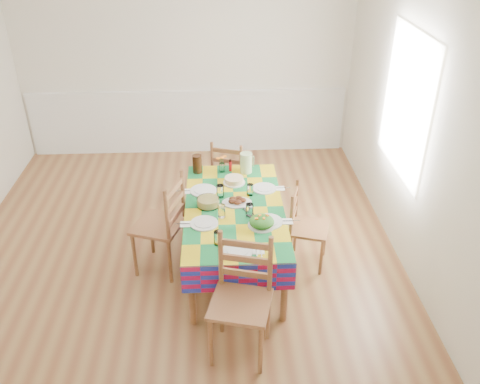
# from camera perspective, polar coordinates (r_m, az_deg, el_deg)

# --- Properties ---
(room) EXTENTS (4.58, 5.08, 2.78)m
(room) POSITION_cam_1_polar(r_m,az_deg,el_deg) (4.69, -7.55, 6.31)
(room) COLOR brown
(room) RESTS_ON ground
(wainscot) EXTENTS (4.41, 0.06, 0.92)m
(wainscot) POSITION_cam_1_polar(r_m,az_deg,el_deg) (7.30, -5.82, 8.05)
(wainscot) COLOR white
(wainscot) RESTS_ON room
(window_right) EXTENTS (0.00, 1.40, 1.40)m
(window_right) POSITION_cam_1_polar(r_m,az_deg,el_deg) (5.22, 18.11, 9.38)
(window_right) COLOR white
(window_right) RESTS_ON room
(dining_table) EXTENTS (0.94, 1.75, 0.68)m
(dining_table) POSITION_cam_1_polar(r_m,az_deg,el_deg) (4.86, -0.63, -2.46)
(dining_table) COLOR brown
(dining_table) RESTS_ON room
(setting_near_head) EXTENTS (0.42, 0.28, 0.12)m
(setting_near_head) POSITION_cam_1_polar(r_m,az_deg,el_deg) (4.26, -0.99, -6.09)
(setting_near_head) COLOR silver
(setting_near_head) RESTS_ON dining_table
(setting_left_near) EXTENTS (0.46, 0.28, 0.12)m
(setting_left_near) POSITION_cam_1_polar(r_m,az_deg,el_deg) (4.61, -3.40, -3.02)
(setting_left_near) COLOR silver
(setting_left_near) RESTS_ON dining_table
(setting_left_far) EXTENTS (0.49, 0.29, 0.13)m
(setting_left_far) POSITION_cam_1_polar(r_m,az_deg,el_deg) (5.04, -3.54, 0.14)
(setting_left_far) COLOR silver
(setting_left_far) RESTS_ON dining_table
(setting_right_near) EXTENTS (0.49, 0.28, 0.13)m
(setting_right_near) POSITION_cam_1_polar(r_m,az_deg,el_deg) (4.63, 2.50, -2.85)
(setting_right_near) COLOR silver
(setting_right_near) RESTS_ON dining_table
(setting_right_far) EXTENTS (0.45, 0.26, 0.12)m
(setting_right_far) POSITION_cam_1_polar(r_m,az_deg,el_deg) (5.07, 2.23, 0.36)
(setting_right_far) COLOR silver
(setting_right_far) RESTS_ON dining_table
(meat_platter) EXTENTS (0.29, 0.21, 0.06)m
(meat_platter) POSITION_cam_1_polar(r_m,az_deg,el_deg) (4.87, -0.35, -1.04)
(meat_platter) COLOR silver
(meat_platter) RESTS_ON dining_table
(salad_platter) EXTENTS (0.25, 0.25, 0.10)m
(salad_platter) POSITION_cam_1_polar(r_m,az_deg,el_deg) (4.54, 2.45, -3.38)
(salad_platter) COLOR silver
(salad_platter) RESTS_ON dining_table
(pasta_bowl) EXTENTS (0.21, 0.21, 0.08)m
(pasta_bowl) POSITION_cam_1_polar(r_m,az_deg,el_deg) (4.83, -3.61, -1.13)
(pasta_bowl) COLOR white
(pasta_bowl) RESTS_ON dining_table
(cake) EXTENTS (0.23, 0.23, 0.06)m
(cake) POSITION_cam_1_polar(r_m,az_deg,el_deg) (5.21, -0.67, 1.31)
(cake) COLOR silver
(cake) RESTS_ON dining_table
(serving_utensils) EXTENTS (0.13, 0.30, 0.01)m
(serving_utensils) POSITION_cam_1_polar(r_m,az_deg,el_deg) (4.76, 1.00, -2.11)
(serving_utensils) COLOR black
(serving_utensils) RESTS_ON dining_table
(flower_vase) EXTENTS (0.12, 0.10, 0.19)m
(flower_vase) POSITION_cam_1_polar(r_m,az_deg,el_deg) (5.41, -2.05, 3.06)
(flower_vase) COLOR white
(flower_vase) RESTS_ON dining_table
(hot_sauce) EXTENTS (0.03, 0.03, 0.14)m
(hot_sauce) POSITION_cam_1_polar(r_m,az_deg,el_deg) (5.43, -1.10, 3.03)
(hot_sauce) COLOR red
(hot_sauce) RESTS_ON dining_table
(green_pitcher) EXTENTS (0.13, 0.13, 0.22)m
(green_pitcher) POSITION_cam_1_polar(r_m,az_deg,el_deg) (5.39, 0.69, 3.30)
(green_pitcher) COLOR #A9C88D
(green_pitcher) RESTS_ON dining_table
(tea_pitcher) EXTENTS (0.10, 0.10, 0.20)m
(tea_pitcher) POSITION_cam_1_polar(r_m,az_deg,el_deg) (5.41, -4.83, 3.17)
(tea_pitcher) COLOR black
(tea_pitcher) RESTS_ON dining_table
(name_card) EXTENTS (0.08, 0.02, 0.02)m
(name_card) POSITION_cam_1_polar(r_m,az_deg,el_deg) (4.15, -0.16, -7.55)
(name_card) COLOR silver
(name_card) RESTS_ON dining_table
(chair_near) EXTENTS (0.55, 0.54, 1.03)m
(chair_near) POSITION_cam_1_polar(r_m,az_deg,el_deg) (4.05, 0.17, -12.02)
(chair_near) COLOR brown
(chair_near) RESTS_ON room
(chair_far) EXTENTS (0.48, 0.47, 0.89)m
(chair_far) POSITION_cam_1_polar(r_m,az_deg,el_deg) (5.89, -1.16, 1.93)
(chair_far) COLOR brown
(chair_far) RESTS_ON room
(chair_left) EXTENTS (0.56, 0.57, 1.03)m
(chair_left) POSITION_cam_1_polar(r_m,az_deg,el_deg) (4.93, -8.68, -3.72)
(chair_left) COLOR brown
(chair_left) RESTS_ON room
(chair_right) EXTENTS (0.45, 0.47, 0.85)m
(chair_right) POSITION_cam_1_polar(r_m,az_deg,el_deg) (5.04, 7.34, -3.94)
(chair_right) COLOR brown
(chair_right) RESTS_ON room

